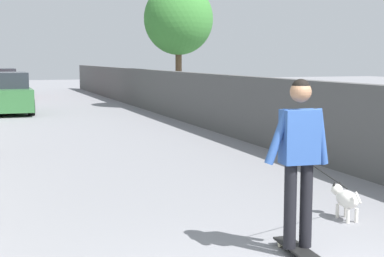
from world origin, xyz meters
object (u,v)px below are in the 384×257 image
Objects in this scene: dog at (345,198)px; car_near at (7,94)px; car_far at (1,84)px; skateboard at (297,249)px; tree_right_near at (178,19)px; person_skateboarder at (299,149)px.

dog is 17.10m from car_near.
skateboard is at bearing -175.16° from car_far.
tree_right_near is at bearing -11.01° from dog.
dog reaches higher than skateboard.
car_far is (9.38, 6.81, -2.94)m from tree_right_near.
skateboard is 17.88m from car_near.
person_skateboarder is 0.40× the size of car_far.
person_skateboarder is 27.19m from car_far.
skateboard is at bearing 128.24° from dog.
tree_right_near is 1.28× the size of car_near.
person_skateboarder reaches higher than dog.
car_near is at bearing 89.97° from tree_right_near.
skateboard is 0.18× the size of car_far.
car_far is at bearing 0.00° from car_near.
car_near and car_far have the same top height.
car_far reaches higher than dog.
person_skateboarder is at bearing -172.62° from car_near.
car_near is (17.72, 2.30, 0.65)m from skateboard.
tree_right_near is 18.45m from person_skateboarder.
person_skateboarder is 0.44× the size of car_near.
person_skateboarder reaches higher than car_near.
tree_right_near is at bearing -90.03° from car_near.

